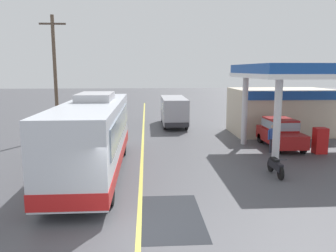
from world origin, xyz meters
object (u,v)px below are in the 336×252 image
at_px(pedestrian_near_pump, 272,137).
at_px(motorcycle_parked_forecourt, 275,166).
at_px(car_at_pump, 280,132).
at_px(pedestrian_by_shop, 268,130).
at_px(minibus_opposing_lane, 174,109).
at_px(coach_bus_main, 94,137).

bearing_deg(pedestrian_near_pump, motorcycle_parked_forecourt, -108.85).
xyz_separation_m(car_at_pump, pedestrian_near_pump, (-0.98, -1.28, -0.08)).
xyz_separation_m(pedestrian_near_pump, pedestrian_by_shop, (0.55, 2.24, 0.00)).
xyz_separation_m(minibus_opposing_lane, pedestrian_near_pump, (4.95, -10.03, -0.54)).
relative_size(pedestrian_near_pump, pedestrian_by_shop, 1.00).
bearing_deg(pedestrian_by_shop, motorcycle_parked_forecourt, -107.17).
relative_size(motorcycle_parked_forecourt, pedestrian_near_pump, 1.08).
height_order(coach_bus_main, car_at_pump, coach_bus_main).
bearing_deg(pedestrian_near_pump, car_at_pump, 52.61).
height_order(car_at_pump, pedestrian_by_shop, car_at_pump).
bearing_deg(car_at_pump, minibus_opposing_lane, 124.09).
bearing_deg(minibus_opposing_lane, pedestrian_near_pump, -63.75).
bearing_deg(pedestrian_near_pump, coach_bus_main, -161.57).
bearing_deg(minibus_opposing_lane, car_at_pump, -55.91).
bearing_deg(car_at_pump, coach_bus_main, -157.12).
height_order(minibus_opposing_lane, pedestrian_near_pump, minibus_opposing_lane).
distance_m(motorcycle_parked_forecourt, pedestrian_near_pump, 4.46).
distance_m(coach_bus_main, motorcycle_parked_forecourt, 8.47).
bearing_deg(car_at_pump, pedestrian_near_pump, -127.39).
distance_m(motorcycle_parked_forecourt, pedestrian_by_shop, 6.74).
distance_m(car_at_pump, minibus_opposing_lane, 10.58).
bearing_deg(pedestrian_by_shop, pedestrian_near_pump, -103.92).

